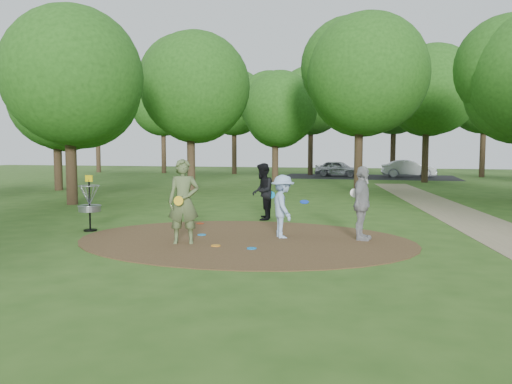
# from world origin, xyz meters

# --- Properties ---
(ground) EXTENTS (100.00, 100.00, 0.00)m
(ground) POSITION_xyz_m (0.00, 0.00, 0.00)
(ground) COLOR #2D5119
(ground) RESTS_ON ground
(dirt_clearing) EXTENTS (8.40, 8.40, 0.02)m
(dirt_clearing) POSITION_xyz_m (0.00, 0.00, 0.01)
(dirt_clearing) COLOR #47301C
(dirt_clearing) RESTS_ON ground
(footpath) EXTENTS (7.55, 39.89, 0.01)m
(footpath) POSITION_xyz_m (6.50, 2.00, 0.01)
(footpath) COLOR #8C7A5B
(footpath) RESTS_ON ground
(parking_lot) EXTENTS (14.00, 8.00, 0.01)m
(parking_lot) POSITION_xyz_m (2.00, 30.00, 0.00)
(parking_lot) COLOR black
(parking_lot) RESTS_ON ground
(player_observer_with_disc) EXTENTS (0.84, 0.69, 2.02)m
(player_observer_with_disc) POSITION_xyz_m (-1.25, -0.83, 1.01)
(player_observer_with_disc) COLOR #54653B
(player_observer_with_disc) RESTS_ON ground
(player_throwing_with_disc) EXTENTS (1.17, 1.20, 1.61)m
(player_throwing_with_disc) POSITION_xyz_m (0.87, 0.53, 0.80)
(player_throwing_with_disc) COLOR #97B6E1
(player_throwing_with_disc) RESTS_ON ground
(player_walking_with_disc) EXTENTS (0.81, 0.96, 1.81)m
(player_walking_with_disc) POSITION_xyz_m (-0.41, 3.59, 0.91)
(player_walking_with_disc) COLOR black
(player_walking_with_disc) RESTS_ON ground
(player_waiting_with_disc) EXTENTS (0.62, 1.14, 1.84)m
(player_waiting_with_disc) POSITION_xyz_m (2.82, 0.69, 0.92)
(player_waiting_with_disc) COLOR #969698
(player_waiting_with_disc) RESTS_ON ground
(disc_ground_cyan) EXTENTS (0.22, 0.22, 0.02)m
(disc_ground_cyan) POSITION_xyz_m (-1.23, 0.31, 0.03)
(disc_ground_cyan) COLOR #1981CC
(disc_ground_cyan) RESTS_ON dirt_clearing
(disc_ground_blue) EXTENTS (0.22, 0.22, 0.02)m
(disc_ground_blue) POSITION_xyz_m (0.49, -1.08, 0.03)
(disc_ground_blue) COLOR #0C78D1
(disc_ground_blue) RESTS_ON dirt_clearing
(disc_ground_red) EXTENTS (0.22, 0.22, 0.02)m
(disc_ground_red) POSITION_xyz_m (-1.99, 2.20, 0.03)
(disc_ground_red) COLOR red
(disc_ground_red) RESTS_ON dirt_clearing
(car_left) EXTENTS (4.12, 2.46, 1.31)m
(car_left) POSITION_xyz_m (-0.36, 30.00, 0.66)
(car_left) COLOR #AEAFB6
(car_left) RESTS_ON ground
(car_right) EXTENTS (4.36, 1.92, 1.39)m
(car_right) POSITION_xyz_m (5.23, 30.29, 0.70)
(car_right) COLOR #999DA1
(car_right) RESTS_ON ground
(disc_ground_orange) EXTENTS (0.22, 0.22, 0.02)m
(disc_ground_orange) POSITION_xyz_m (-0.40, -0.99, 0.03)
(disc_ground_orange) COLOR orange
(disc_ground_orange) RESTS_ON dirt_clearing
(disc_golf_basket) EXTENTS (0.63, 0.63, 1.54)m
(disc_golf_basket) POSITION_xyz_m (-4.50, 0.30, 0.87)
(disc_golf_basket) COLOR black
(disc_golf_basket) RESTS_ON ground
(tree_ring) EXTENTS (37.07, 45.37, 9.05)m
(tree_ring) POSITION_xyz_m (1.68, 9.25, 5.28)
(tree_ring) COLOR #332316
(tree_ring) RESTS_ON ground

